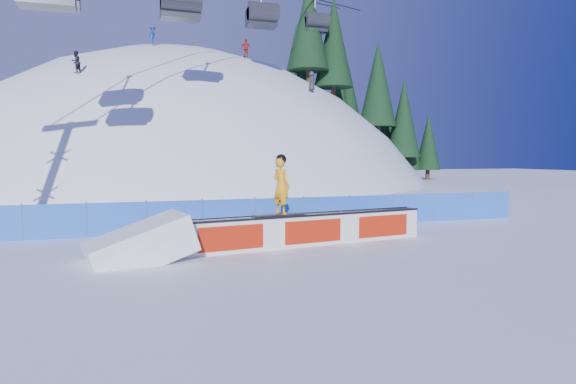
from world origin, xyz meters
name	(u,v)px	position (x,y,z in m)	size (l,w,h in m)	color
ground	(324,248)	(0.00, 0.00, 0.00)	(160.00, 160.00, 0.00)	white
snow_hill	(177,345)	(0.00, 42.00, -18.00)	(64.00, 64.00, 64.00)	white
treeline	(364,92)	(21.96, 40.82, 10.34)	(18.22, 12.16, 19.67)	#372516
safety_fence	(279,213)	(0.00, 4.50, 0.60)	(22.05, 0.05, 1.30)	blue
rail_box	(309,230)	(-0.23, 0.64, 0.50)	(8.40, 1.94, 1.01)	silver
snow_ramp	(140,261)	(-5.43, -0.21, 0.00)	(2.67, 1.78, 1.00)	white
snowboarder	(281,185)	(-1.21, 0.48, 1.93)	(1.82, 0.75, 1.87)	black
distant_skiers	(190,54)	(0.15, 30.25, 11.52)	(19.54, 8.28, 6.17)	black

